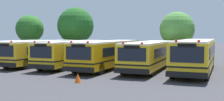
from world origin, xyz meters
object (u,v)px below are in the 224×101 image
object	(u,v)px
tree_1	(75,26)
tree_2	(176,29)
traffic_cone	(78,78)
school_bus_1	(41,51)
tree_0	(30,29)
school_bus_2	(73,52)
school_bus_3	(108,53)
school_bus_0	(10,51)
school_bus_4	(150,54)
school_bus_5	(195,54)

from	to	relation	value
tree_1	tree_2	bearing A→B (deg)	-4.61
traffic_cone	school_bus_1	bearing A→B (deg)	135.99
school_bus_1	traffic_cone	distance (m)	11.71
school_bus_1	tree_1	size ratio (longest dim) A/B	1.62
tree_0	tree_1	xyz separation A→B (m)	(6.46, 0.86, 0.33)
traffic_cone	school_bus_2	bearing A→B (deg)	120.62
school_bus_3	tree_0	world-z (taller)	tree_0
school_bus_0	school_bus_4	bearing A→B (deg)	-176.50
school_bus_4	tree_2	bearing A→B (deg)	-97.35
school_bus_5	tree_2	bearing A→B (deg)	-70.74
school_bus_2	tree_0	bearing A→B (deg)	-37.02
school_bus_5	school_bus_1	bearing A→B (deg)	0.27
school_bus_3	traffic_cone	distance (m)	8.00
school_bus_1	tree_2	bearing A→B (deg)	-145.82
school_bus_2	school_bus_3	size ratio (longest dim) A/B	0.94
school_bus_3	tree_1	world-z (taller)	tree_1
school_bus_0	tree_0	distance (m)	9.82
tree_1	tree_2	distance (m)	13.39
school_bus_5	traffic_cone	size ratio (longest dim) A/B	19.31
tree_2	traffic_cone	size ratio (longest dim) A/B	9.43
school_bus_0	tree_0	size ratio (longest dim) A/B	2.00
school_bus_1	tree_0	size ratio (longest dim) A/B	1.88
school_bus_3	school_bus_4	size ratio (longest dim) A/B	1.03
school_bus_3	school_bus_5	world-z (taller)	school_bus_5
school_bus_1	school_bus_3	world-z (taller)	school_bus_3
school_bus_0	tree_2	distance (m)	18.15
school_bus_0	tree_1	size ratio (longest dim) A/B	1.72
school_bus_1	school_bus_4	bearing A→B (deg)	-178.70
tree_2	traffic_cone	world-z (taller)	tree_2
school_bus_1	tree_1	world-z (taller)	tree_1
school_bus_5	tree_0	bearing A→B (deg)	-19.65
school_bus_0	school_bus_2	xyz separation A→B (m)	(7.33, 0.23, 0.02)
school_bus_1	tree_2	distance (m)	14.84
school_bus_5	tree_2	distance (m)	9.04
school_bus_0	tree_2	xyz separation A→B (m)	(15.90, 8.44, 2.29)
school_bus_4	tree_0	world-z (taller)	tree_0
tree_1	school_bus_4	bearing A→B (deg)	-36.47
tree_1	school_bus_5	bearing A→B (deg)	-30.37
school_bus_4	tree_0	size ratio (longest dim) A/B	1.95
school_bus_4	school_bus_5	distance (m)	3.84
school_bus_3	tree_1	distance (m)	12.98
school_bus_1	school_bus_5	size ratio (longest dim) A/B	0.94
school_bus_4	tree_2	size ratio (longest dim) A/B	1.99
school_bus_0	school_bus_2	distance (m)	7.34
tree_2	school_bus_1	bearing A→B (deg)	-146.42
school_bus_1	school_bus_4	distance (m)	11.13
school_bus_3	tree_2	size ratio (longest dim) A/B	2.05
tree_0	tree_1	size ratio (longest dim) A/B	0.86
school_bus_4	school_bus_5	world-z (taller)	school_bus_5
school_bus_1	tree_0	world-z (taller)	tree_0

